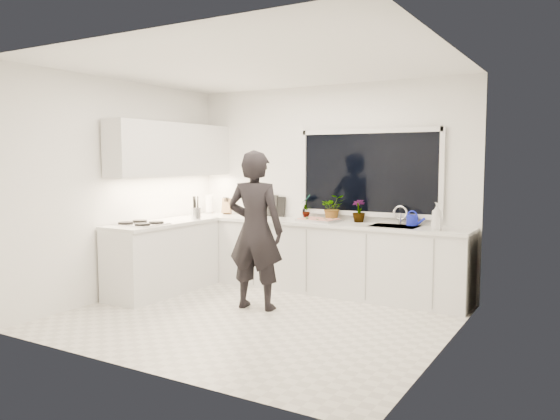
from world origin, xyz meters
The scene contains 25 objects.
floor centered at (0.00, 0.00, -0.01)m, with size 4.00×3.50×0.02m, color beige.
wall_back centered at (0.00, 1.76, 1.35)m, with size 4.00×0.02×2.70m, color white.
wall_left centered at (-2.01, 0.00, 1.35)m, with size 0.02×3.50×2.70m, color white.
wall_right centered at (2.01, 0.00, 1.35)m, with size 0.02×3.50×2.70m, color white.
ceiling centered at (0.00, 0.00, 2.71)m, with size 4.00×3.50×0.02m, color white.
window centered at (0.60, 1.73, 1.55)m, with size 1.80×0.02×1.00m, color black.
base_cabinets_back centered at (0.00, 1.45, 0.44)m, with size 3.92×0.58×0.88m, color white.
base_cabinets_left centered at (-1.67, 0.35, 0.44)m, with size 0.58×1.60×0.88m, color white.
countertop_back centered at (0.00, 1.44, 0.90)m, with size 3.94×0.62×0.04m, color silver.
countertop_left centered at (-1.67, 0.35, 0.90)m, with size 0.62×1.60×0.04m, color silver.
upper_cabinets centered at (-1.79, 0.70, 1.85)m, with size 0.34×2.10×0.70m, color white.
sink centered at (1.05, 1.45, 0.87)m, with size 0.58×0.42×0.14m, color silver.
faucet centered at (1.05, 1.65, 1.03)m, with size 0.03×0.03×0.22m, color silver.
stovetop centered at (-1.69, 0.00, 0.94)m, with size 0.56×0.48×0.03m, color black.
person centered at (-0.22, 0.31, 0.91)m, with size 0.66×0.44×1.82m, color black.
pizza_tray centered at (0.04, 1.42, 0.94)m, with size 0.51×0.38×0.03m, color silver.
pizza centered at (0.04, 1.42, 0.95)m, with size 0.46×0.33×0.01m, color #AD3B17.
watering_can centered at (1.21, 1.61, 0.98)m, with size 0.14×0.14×0.13m, color #141DBE.
paper_towel_roll centered at (-1.84, 1.55, 1.05)m, with size 0.11×0.11×0.26m, color white.
knife_block centered at (-1.54, 1.59, 1.03)m, with size 0.13×0.10×0.22m, color #8F6642.
utensil_crock centered at (-1.48, 0.80, 1.00)m, with size 0.13×0.13×0.16m, color silver.
picture_frame_large centered at (-0.73, 1.69, 1.06)m, with size 0.22×0.02×0.28m, color black.
picture_frame_small centered at (-0.87, 1.69, 1.07)m, with size 0.25×0.02×0.30m, color black.
herb_plants centered at (0.15, 1.61, 1.09)m, with size 0.97×0.39×0.34m.
soap_bottles centered at (1.59, 1.30, 1.06)m, with size 0.17×0.17×0.31m.
Camera 1 is at (3.17, -4.87, 1.71)m, focal length 35.00 mm.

